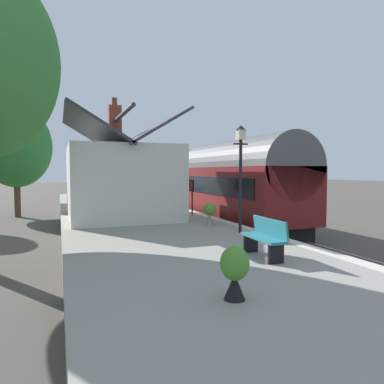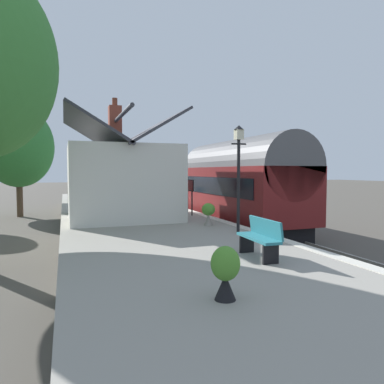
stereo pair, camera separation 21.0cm
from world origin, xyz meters
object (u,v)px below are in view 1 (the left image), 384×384
(planter_bench_right, at_px, (235,270))
(tree_far_right, at_px, (16,146))
(bench_platform_end, at_px, (123,191))
(planter_bench_left, at_px, (114,199))
(planter_under_sign, at_px, (114,199))
(station_building, at_px, (121,179))
(station_sign_board, at_px, (190,188))
(bench_mid_platform, at_px, (135,195))
(planter_corner_building, at_px, (210,213))
(planter_edge_far, at_px, (117,198))
(lamp_post_platform, at_px, (241,157))
(bench_by_lamp, at_px, (265,237))
(train, at_px, (240,184))
(planter_edge_near, at_px, (84,195))

(planter_bench_right, bearing_deg, tree_far_right, 14.02)
(tree_far_right, bearing_deg, planter_bench_right, -165.98)
(bench_platform_end, height_order, planter_bench_left, bench_platform_end)
(planter_bench_right, height_order, planter_under_sign, planter_bench_right)
(station_building, height_order, station_sign_board, station_building)
(bench_mid_platform, relative_size, planter_corner_building, 1.78)
(planter_bench_left, bearing_deg, planter_edge_far, -15.57)
(planter_bench_left, xyz_separation_m, station_sign_board, (-6.80, -2.36, 0.92))
(planter_edge_far, xyz_separation_m, lamp_post_platform, (-12.82, -1.95, 2.12))
(bench_by_lamp, bearing_deg, planter_corner_building, -8.64)
(station_building, relative_size, bench_by_lamp, 4.17)
(station_building, distance_m, planter_under_sign, 4.90)
(planter_bench_left, relative_size, station_sign_board, 0.46)
(bench_by_lamp, relative_size, planter_corner_building, 1.78)
(bench_mid_platform, relative_size, planter_bench_left, 1.98)
(planter_bench_right, xyz_separation_m, planter_corner_building, (7.01, -2.60, 0.01))
(bench_platform_end, relative_size, planter_edge_far, 1.45)
(train, xyz_separation_m, planter_corner_building, (-3.38, 3.00, -0.89))
(bench_mid_platform, height_order, tree_far_right, tree_far_right)
(planter_bench_left, bearing_deg, tree_far_right, 65.81)
(train, bearing_deg, station_building, 88.88)
(train, bearing_deg, bench_by_lamp, 155.62)
(tree_far_right, bearing_deg, planter_edge_far, -103.37)
(lamp_post_platform, bearing_deg, planter_edge_near, 16.27)
(planter_bench_left, height_order, lamp_post_platform, lamp_post_platform)
(bench_platform_end, bearing_deg, station_building, 169.85)
(station_building, bearing_deg, bench_by_lamp, -167.44)
(planter_bench_left, bearing_deg, planter_corner_building, -168.88)
(planter_bench_right, distance_m, station_sign_board, 10.64)
(planter_bench_right, relative_size, lamp_post_platform, 0.24)
(station_sign_board, bearing_deg, bench_platform_end, 5.16)
(station_sign_board, bearing_deg, station_building, 83.92)
(planter_corner_building, xyz_separation_m, tree_far_right, (12.44, 7.46, 2.99))
(planter_bench_left, bearing_deg, bench_platform_end, -16.25)
(planter_edge_near, relative_size, planter_corner_building, 1.11)
(bench_mid_platform, relative_size, planter_edge_far, 1.46)
(planter_corner_building, xyz_separation_m, planter_under_sign, (8.23, 2.24, -0.05))
(station_sign_board, bearing_deg, planter_edge_near, 25.46)
(planter_edge_near, relative_size, lamp_post_platform, 0.26)
(bench_by_lamp, distance_m, planter_under_sign, 13.19)
(train, relative_size, lamp_post_platform, 2.64)
(planter_under_sign, bearing_deg, train, -132.77)
(lamp_post_platform, relative_size, station_sign_board, 2.15)
(planter_corner_building, bearing_deg, lamp_post_platform, -170.55)
(planter_bench_right, distance_m, planter_corner_building, 7.47)
(planter_edge_near, bearing_deg, planter_corner_building, -162.73)
(train, height_order, planter_bench_right, train)
(planter_edge_far, distance_m, planter_under_sign, 2.89)
(bench_mid_platform, bearing_deg, station_building, 164.09)
(station_building, height_order, planter_bench_right, station_building)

